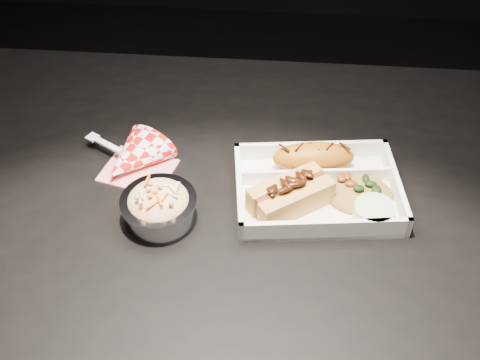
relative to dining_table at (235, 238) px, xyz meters
name	(u,v)px	position (x,y,z in m)	size (l,w,h in m)	color
dining_table	(235,238)	(0.00, 0.00, 0.00)	(1.20, 0.80, 0.75)	black
food_tray	(317,191)	(0.13, 0.02, 0.10)	(0.27, 0.21, 0.04)	white
fried_pastry	(313,157)	(0.12, 0.07, 0.12)	(0.13, 0.05, 0.05)	#AC6011
hotdog	(290,194)	(0.09, -0.01, 0.12)	(0.13, 0.12, 0.06)	gold
fried_rice_mound	(361,189)	(0.19, 0.02, 0.11)	(0.10, 0.08, 0.03)	olive
cupcake_liner	(374,214)	(0.21, -0.03, 0.11)	(0.06, 0.06, 0.03)	beige
foil_coleslaw_cup	(159,205)	(-0.11, -0.05, 0.12)	(0.11, 0.11, 0.07)	silver
napkin_fork	(132,159)	(-0.17, 0.06, 0.11)	(0.16, 0.15, 0.10)	red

